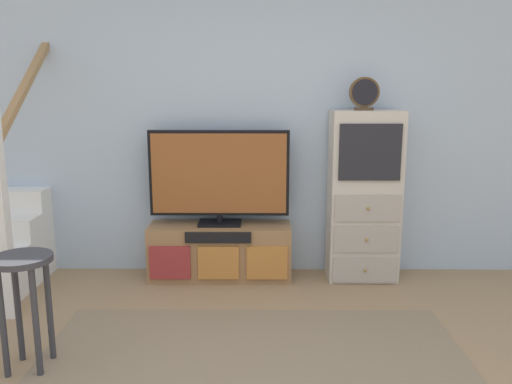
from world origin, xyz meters
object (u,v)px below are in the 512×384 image
media_console (220,251)px  desk_clock (364,94)px  bar_stool_near (24,285)px  television (219,175)px  side_cabinet (364,197)px

media_console → desk_clock: size_ratio=4.54×
media_console → bar_stool_near: size_ratio=1.75×
desk_clock → bar_stool_near: desk_clock is taller
media_console → television: television is taller
side_cabinet → media_console: bearing=-179.5°
media_console → television: size_ratio=1.03×
bar_stool_near → side_cabinet: bearing=33.9°
side_cabinet → desk_clock: desk_clock is taller
media_console → desk_clock: desk_clock is taller
bar_stool_near → television: bearing=56.3°
television → side_cabinet: (1.22, -0.01, -0.18)m
side_cabinet → bar_stool_near: bearing=-146.1°
side_cabinet → desk_clock: 0.85m
media_console → bar_stool_near: bearing=-124.1°
media_console → desk_clock: 1.78m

